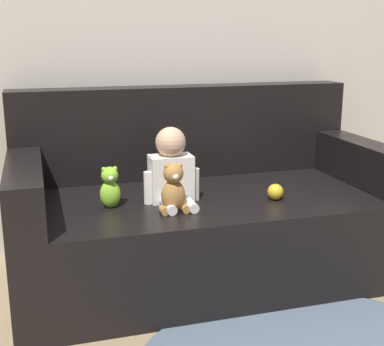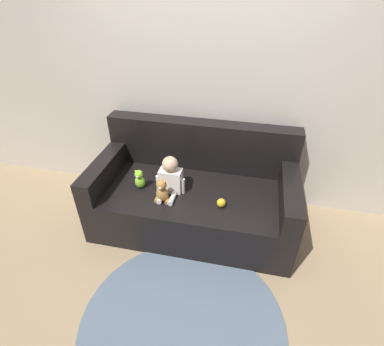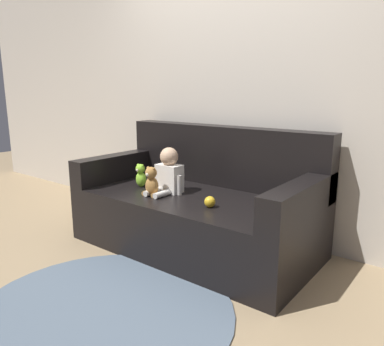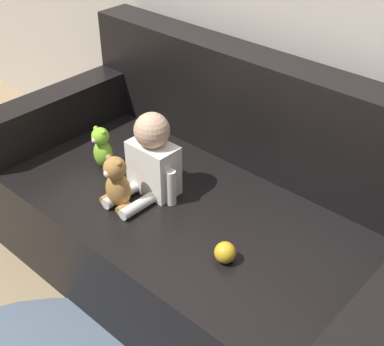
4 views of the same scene
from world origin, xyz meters
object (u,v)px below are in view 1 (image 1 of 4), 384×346
at_px(couch, 201,212).
at_px(person_baby, 171,170).
at_px(teddy_bear_brown, 173,189).
at_px(toy_ball, 275,192).
at_px(plush_toy_side, 110,187).

bearing_deg(couch, person_baby, -143.47).
xyz_separation_m(couch, teddy_bear_brown, (-0.23, -0.31, 0.23)).
height_order(couch, person_baby, couch).
distance_m(couch, toy_ball, 0.43).
xyz_separation_m(couch, plush_toy_side, (-0.49, -0.16, 0.22)).
bearing_deg(person_baby, couch, 36.53).
distance_m(couch, teddy_bear_brown, 0.45).
bearing_deg(person_baby, toy_ball, -13.84).
distance_m(teddy_bear_brown, plush_toy_side, 0.30).
distance_m(person_baby, teddy_bear_brown, 0.17).
bearing_deg(plush_toy_side, toy_ball, -7.58).
xyz_separation_m(couch, toy_ball, (0.29, -0.27, 0.16)).
bearing_deg(couch, toy_ball, -42.21).
distance_m(couch, plush_toy_side, 0.56).
height_order(couch, toy_ball, couch).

